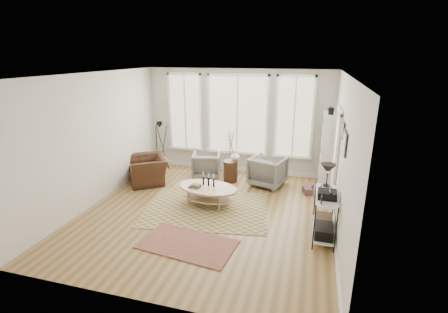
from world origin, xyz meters
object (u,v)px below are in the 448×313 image
(armchair_right, at_px, (268,171))
(bookcase, at_px, (327,150))
(coffee_table, at_px, (208,191))
(accent_chair, at_px, (148,170))
(side_table, at_px, (231,154))
(low_shelf, at_px, (325,211))
(armchair_left, at_px, (206,165))

(armchair_right, bearing_deg, bookcase, -149.44)
(bookcase, xyz_separation_m, coffee_table, (-2.56, -1.85, -0.62))
(armchair_right, height_order, accent_chair, armchair_right)
(bookcase, height_order, accent_chair, bookcase)
(armchair_right, bearing_deg, coffee_table, 69.70)
(armchair_right, xyz_separation_m, side_table, (-0.99, 0.01, 0.38))
(bookcase, distance_m, low_shelf, 2.56)
(coffee_table, distance_m, side_table, 1.58)
(low_shelf, relative_size, coffee_table, 0.88)
(low_shelf, bearing_deg, side_table, 137.21)
(coffee_table, xyz_separation_m, side_table, (0.15, 1.51, 0.43))
(low_shelf, bearing_deg, accent_chair, 160.91)
(coffee_table, bearing_deg, accent_chair, 155.91)
(bookcase, bearing_deg, armchair_left, -176.46)
(bookcase, distance_m, armchair_left, 3.20)
(low_shelf, bearing_deg, coffee_table, 165.01)
(low_shelf, bearing_deg, bookcase, 88.72)
(armchair_left, bearing_deg, low_shelf, 129.06)
(low_shelf, distance_m, side_table, 3.22)
(low_shelf, bearing_deg, armchair_left, 142.96)
(low_shelf, distance_m, armchair_left, 3.87)
(armchair_left, xyz_separation_m, accent_chair, (-1.36, -0.79, 0.00))
(low_shelf, relative_size, side_table, 0.82)
(low_shelf, relative_size, armchair_right, 1.55)
(side_table, bearing_deg, low_shelf, -42.79)
(armchair_right, bearing_deg, armchair_left, 11.76)
(armchair_right, bearing_deg, low_shelf, 138.93)
(side_table, bearing_deg, armchair_right, -0.30)
(low_shelf, relative_size, accent_chair, 1.22)
(coffee_table, bearing_deg, bookcase, 35.88)
(bookcase, relative_size, coffee_table, 1.39)
(armchair_right, height_order, side_table, side_table)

